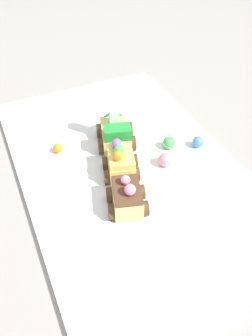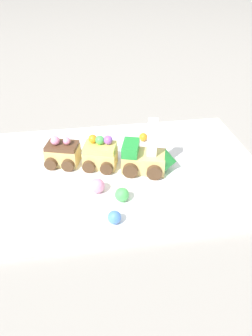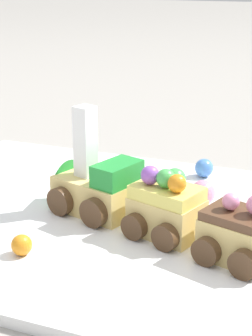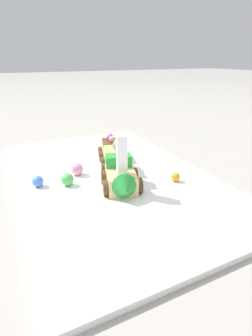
{
  "view_description": "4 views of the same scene",
  "coord_description": "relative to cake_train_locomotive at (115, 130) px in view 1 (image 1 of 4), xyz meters",
  "views": [
    {
      "loc": [
        -0.45,
        0.21,
        0.48
      ],
      "look_at": [
        -0.03,
        0.02,
        0.03
      ],
      "focal_mm": 35.0,
      "sensor_mm": 36.0,
      "label": 1
    },
    {
      "loc": [
        -0.06,
        -0.6,
        0.43
      ],
      "look_at": [
        0.03,
        -0.03,
        0.04
      ],
      "focal_mm": 35.0,
      "sensor_mm": 36.0,
      "label": 2
    },
    {
      "loc": [
        -0.18,
        0.54,
        0.28
      ],
      "look_at": [
        0.03,
        0.03,
        0.08
      ],
      "focal_mm": 60.0,
      "sensor_mm": 36.0,
      "label": 3
    },
    {
      "loc": [
        0.53,
        -0.22,
        0.27
      ],
      "look_at": [
        0.01,
        0.04,
        0.03
      ],
      "focal_mm": 28.0,
      "sensor_mm": 36.0,
      "label": 4
    }
  ],
  "objects": [
    {
      "name": "ground_plane",
      "position": [
        -0.08,
        0.01,
        -0.04
      ],
      "size": [
        10.0,
        10.0,
        0.0
      ],
      "primitive_type": "plane",
      "color": "gray"
    },
    {
      "name": "display_board",
      "position": [
        -0.08,
        0.01,
        -0.04
      ],
      "size": [
        0.69,
        0.43,
        0.01
      ],
      "primitive_type": "cube",
      "color": "white",
      "rests_on": "ground_plane"
    },
    {
      "name": "cake_train_locomotive",
      "position": [
        0.0,
        0.0,
        0.0
      ],
      "size": [
        0.13,
        0.1,
        0.12
      ],
      "rotation": [
        0.0,
        0.0,
        -0.3
      ],
      "color": "#E5C675",
      "rests_on": "display_board"
    },
    {
      "name": "cake_car_lemon",
      "position": [
        -0.1,
        0.03,
        -0.0
      ],
      "size": [
        0.09,
        0.09,
        0.08
      ],
      "rotation": [
        0.0,
        0.0,
        -0.3
      ],
      "color": "#E5C675",
      "rests_on": "display_board"
    },
    {
      "name": "cake_car_chocolate",
      "position": [
        -0.19,
        0.06,
        -0.0
      ],
      "size": [
        0.09,
        0.09,
        0.07
      ],
      "rotation": [
        0.0,
        0.0,
        -0.3
      ],
      "color": "#E5C675",
      "rests_on": "display_board"
    },
    {
      "name": "gumball_pink",
      "position": [
        -0.12,
        -0.06,
        -0.01
      ],
      "size": [
        0.03,
        0.03,
        0.03
      ],
      "primitive_type": "sphere",
      "color": "pink",
      "rests_on": "display_board"
    },
    {
      "name": "gumball_blue",
      "position": [
        -0.09,
        -0.16,
        -0.02
      ],
      "size": [
        0.03,
        0.03,
        0.03
      ],
      "primitive_type": "sphere",
      "color": "#4C84E0",
      "rests_on": "display_board"
    },
    {
      "name": "gumball_green",
      "position": [
        -0.07,
        -0.1,
        -0.02
      ],
      "size": [
        0.03,
        0.03,
        0.03
      ],
      "primitive_type": "sphere",
      "color": "#4CBC56",
      "rests_on": "display_board"
    },
    {
      "name": "gumball_orange",
      "position": [
        0.02,
        0.13,
        -0.02
      ],
      "size": [
        0.02,
        0.02,
        0.02
      ],
      "primitive_type": "sphere",
      "color": "orange",
      "rests_on": "display_board"
    }
  ]
}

